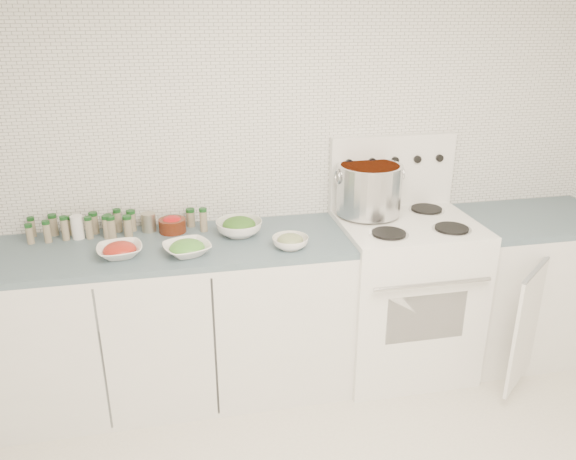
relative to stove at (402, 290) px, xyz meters
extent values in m
cube|color=white|center=(-0.48, 0.32, 0.75)|extent=(3.50, 0.02, 2.50)
cube|color=white|center=(-1.30, 0.00, -0.06)|extent=(1.85, 0.62, 0.86)
cube|color=slate|center=(-1.30, 0.00, 0.39)|extent=(1.85, 0.62, 0.03)
cube|color=white|center=(0.00, -0.01, -0.04)|extent=(0.76, 0.65, 0.92)
cube|color=black|center=(0.00, -0.33, 0.00)|extent=(0.45, 0.01, 0.28)
cylinder|color=silver|center=(0.00, -0.37, 0.22)|extent=(0.65, 0.02, 0.02)
cube|color=white|center=(0.00, -0.01, 0.43)|extent=(0.76, 0.65, 0.01)
cube|color=white|center=(0.00, 0.28, 0.65)|extent=(0.76, 0.06, 0.43)
cylinder|color=silver|center=(-0.18, -0.17, 0.44)|extent=(0.21, 0.21, 0.01)
cylinder|color=black|center=(-0.18, -0.17, 0.45)|extent=(0.18, 0.18, 0.01)
cylinder|color=silver|center=(0.18, -0.17, 0.44)|extent=(0.21, 0.21, 0.01)
cylinder|color=black|center=(0.18, -0.17, 0.45)|extent=(0.18, 0.18, 0.01)
cylinder|color=silver|center=(-0.18, 0.15, 0.44)|extent=(0.21, 0.21, 0.01)
cylinder|color=black|center=(-0.18, 0.15, 0.45)|extent=(0.18, 0.18, 0.01)
cylinder|color=silver|center=(0.18, 0.15, 0.44)|extent=(0.21, 0.21, 0.01)
cylinder|color=black|center=(0.18, 0.15, 0.45)|extent=(0.18, 0.18, 0.01)
cylinder|color=black|center=(-0.28, 0.25, 0.72)|extent=(0.04, 0.02, 0.04)
cylinder|color=black|center=(-0.14, 0.25, 0.72)|extent=(0.04, 0.02, 0.04)
cylinder|color=black|center=(0.00, 0.25, 0.72)|extent=(0.04, 0.02, 0.04)
cylinder|color=black|center=(0.14, 0.25, 0.72)|extent=(0.04, 0.02, 0.04)
cylinder|color=black|center=(0.28, 0.25, 0.72)|extent=(0.04, 0.02, 0.04)
cube|color=white|center=(0.82, 0.00, -0.06)|extent=(0.89, 0.62, 0.86)
cube|color=slate|center=(0.82, 0.00, 0.39)|extent=(0.89, 0.62, 0.03)
cube|color=white|center=(0.54, -0.43, -0.07)|extent=(0.32, 0.27, 0.70)
cylinder|color=silver|center=(-0.19, 0.15, 0.59)|extent=(0.37, 0.37, 0.28)
cylinder|color=#DD591F|center=(-0.19, 0.15, 0.72)|extent=(0.33, 0.33, 0.03)
torus|color=silver|center=(-0.38, 0.15, 0.68)|extent=(0.01, 0.09, 0.09)
torus|color=silver|center=(0.00, 0.15, 0.68)|extent=(0.01, 0.09, 0.09)
imported|color=white|center=(-1.56, -0.09, 0.43)|extent=(0.25, 0.25, 0.05)
ellipsoid|color=#AF350F|center=(-1.56, -0.09, 0.44)|extent=(0.16, 0.16, 0.07)
imported|color=white|center=(-1.23, -0.14, 0.43)|extent=(0.29, 0.29, 0.06)
ellipsoid|color=#2E802A|center=(-1.23, -0.14, 0.44)|extent=(0.16, 0.16, 0.07)
imported|color=white|center=(-0.95, 0.07, 0.44)|extent=(0.27, 0.27, 0.08)
ellipsoid|color=#235819|center=(-0.95, 0.07, 0.46)|extent=(0.18, 0.18, 0.08)
imported|color=white|center=(-0.71, -0.16, 0.43)|extent=(0.20, 0.20, 0.06)
ellipsoid|color=#2D4A1D|center=(-0.71, -0.16, 0.45)|extent=(0.13, 0.13, 0.06)
cylinder|color=#4E1D0D|center=(-1.30, 0.18, 0.44)|extent=(0.15, 0.15, 0.07)
ellipsoid|color=#AA130B|center=(-1.30, 0.18, 0.47)|extent=(0.11, 0.11, 0.05)
cylinder|color=white|center=(-1.80, 0.19, 0.47)|extent=(0.07, 0.07, 0.13)
cylinder|color=#9B9683|center=(-1.43, 0.22, 0.46)|extent=(0.09, 0.09, 0.10)
cylinder|color=gray|center=(-2.04, 0.26, 0.45)|extent=(0.04, 0.04, 0.09)
cylinder|color=#124117|center=(-2.04, 0.26, 0.51)|extent=(0.04, 0.04, 0.02)
cylinder|color=gray|center=(-1.93, 0.26, 0.45)|extent=(0.04, 0.04, 0.10)
cylinder|color=#124117|center=(-1.93, 0.26, 0.51)|extent=(0.05, 0.05, 0.02)
cylinder|color=gray|center=(-1.83, 0.25, 0.45)|extent=(0.04, 0.04, 0.09)
cylinder|color=#124117|center=(-1.83, 0.25, 0.50)|extent=(0.04, 0.04, 0.02)
cylinder|color=gray|center=(-1.72, 0.25, 0.45)|extent=(0.05, 0.05, 0.10)
cylinder|color=#124117|center=(-1.72, 0.25, 0.51)|extent=(0.05, 0.05, 0.02)
cylinder|color=gray|center=(-1.64, 0.25, 0.45)|extent=(0.04, 0.04, 0.09)
cylinder|color=#124117|center=(-1.64, 0.25, 0.50)|extent=(0.04, 0.04, 0.02)
cylinder|color=gray|center=(-1.52, 0.25, 0.45)|extent=(0.05, 0.05, 0.10)
cylinder|color=#124117|center=(-1.52, 0.25, 0.51)|extent=(0.05, 0.05, 0.02)
cylinder|color=gray|center=(-1.59, 0.25, 0.46)|extent=(0.04, 0.04, 0.11)
cylinder|color=#124117|center=(-1.59, 0.25, 0.52)|extent=(0.04, 0.04, 0.02)
cylinder|color=gray|center=(-1.20, 0.25, 0.45)|extent=(0.05, 0.05, 0.09)
cylinder|color=#124117|center=(-1.20, 0.25, 0.50)|extent=(0.05, 0.05, 0.02)
cylinder|color=gray|center=(-2.03, 0.16, 0.45)|extent=(0.04, 0.04, 0.09)
cylinder|color=#124117|center=(-2.03, 0.16, 0.50)|extent=(0.04, 0.04, 0.02)
cylinder|color=gray|center=(-1.94, 0.16, 0.45)|extent=(0.04, 0.04, 0.10)
cylinder|color=#124117|center=(-1.94, 0.16, 0.51)|extent=(0.04, 0.04, 0.02)
cylinder|color=gray|center=(-1.86, 0.18, 0.46)|extent=(0.04, 0.04, 0.12)
cylinder|color=#124117|center=(-1.86, 0.18, 0.53)|extent=(0.04, 0.04, 0.02)
cylinder|color=gray|center=(-1.74, 0.18, 0.46)|extent=(0.04, 0.04, 0.11)
cylinder|color=#124117|center=(-1.74, 0.18, 0.52)|extent=(0.04, 0.04, 0.02)
cylinder|color=gray|center=(-1.64, 0.16, 0.46)|extent=(0.04, 0.04, 0.11)
cylinder|color=#124117|center=(-1.64, 0.16, 0.52)|extent=(0.04, 0.04, 0.02)
cylinder|color=gray|center=(-1.53, 0.16, 0.45)|extent=(0.05, 0.05, 0.10)
cylinder|color=#124117|center=(-1.53, 0.16, 0.51)|extent=(0.05, 0.05, 0.02)
cylinder|color=gray|center=(-1.62, 0.16, 0.46)|extent=(0.05, 0.05, 0.11)
cylinder|color=#124117|center=(-1.62, 0.16, 0.52)|extent=(0.05, 0.05, 0.02)
cylinder|color=gray|center=(-1.13, 0.16, 0.46)|extent=(0.04, 0.04, 0.12)
cylinder|color=#124117|center=(-1.13, 0.16, 0.53)|extent=(0.04, 0.04, 0.02)
camera|label=1|loc=(-1.25, -2.76, 1.55)|focal=35.00mm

